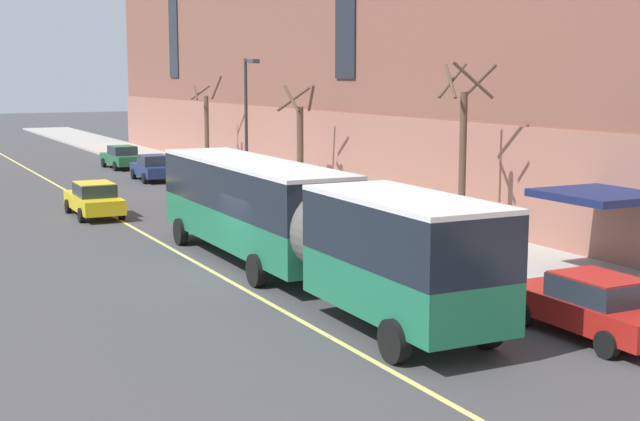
# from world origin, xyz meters

# --- Properties ---
(ground_plane) EXTENTS (260.00, 260.00, 0.00)m
(ground_plane) POSITION_xyz_m (0.00, 0.00, 0.00)
(ground_plane) COLOR #424244
(sidewalk) EXTENTS (5.17, 160.00, 0.15)m
(sidewalk) POSITION_xyz_m (8.88, 3.00, 0.07)
(sidewalk) COLOR #ADA89E
(sidewalk) RESTS_ON ground
(city_bus) EXTENTS (3.02, 18.65, 3.44)m
(city_bus) POSITION_xyz_m (1.12, -1.88, 2.01)
(city_bus) COLOR #1E704C
(city_bus) RESTS_ON ground
(parked_car_black_0) EXTENTS (1.93, 4.26, 1.56)m
(parked_car_black_0) POSITION_xyz_m (5.10, 14.74, 0.78)
(parked_car_black_0) COLOR black
(parked_car_black_0) RESTS_ON ground
(parked_car_red_1) EXTENTS (2.01, 4.25, 1.56)m
(parked_car_red_1) POSITION_xyz_m (5.13, 5.98, 0.78)
(parked_car_red_1) COLOR #B21E19
(parked_car_red_1) RESTS_ON ground
(parked_car_green_3) EXTENTS (2.04, 4.55, 1.56)m
(parked_car_green_3) POSITION_xyz_m (5.19, 33.91, 0.78)
(parked_car_green_3) COLOR #23603D
(parked_car_green_3) RESTS_ON ground
(parked_car_navy_4) EXTENTS (2.03, 4.37, 1.56)m
(parked_car_navy_4) POSITION_xyz_m (5.01, 26.02, 0.78)
(parked_car_navy_4) COLOR navy
(parked_car_navy_4) RESTS_ON ground
(parked_car_red_5) EXTENTS (1.93, 4.67, 1.56)m
(parked_car_red_5) POSITION_xyz_m (5.01, -10.32, 0.78)
(parked_car_red_5) COLOR #B21E19
(parked_car_red_5) RESTS_ON ground
(taxi_cab) EXTENTS (1.99, 4.81, 1.56)m
(taxi_cab) POSITION_xyz_m (-1.33, 13.86, 0.78)
(taxi_cab) COLOR yellow
(taxi_cab) RESTS_ON ground
(street_tree_mid_block) EXTENTS (1.89, 1.89, 6.62)m
(street_tree_mid_block) POSITION_xyz_m (8.86, 0.26, 3.57)
(street_tree_mid_block) COLOR brown
(street_tree_mid_block) RESTS_ON sidewalk
(street_tree_far_uptown) EXTENTS (1.79, 1.75, 5.71)m
(street_tree_far_uptown) POSITION_xyz_m (8.86, 13.74, 2.96)
(street_tree_far_uptown) COLOR brown
(street_tree_far_uptown) RESTS_ON sidewalk
(street_tree_far_downtown) EXTENTS (1.67, 1.58, 6.13)m
(street_tree_far_downtown) POSITION_xyz_m (8.87, 27.17, 3.06)
(street_tree_far_downtown) COLOR brown
(street_tree_far_downtown) RESTS_ON sidewalk
(street_lamp) EXTENTS (0.36, 1.48, 6.95)m
(street_lamp) POSITION_xyz_m (6.89, 15.65, 4.40)
(street_lamp) COLOR #2D2D30
(street_lamp) RESTS_ON sidewalk
(fire_hydrant) EXTENTS (0.42, 0.24, 0.72)m
(fire_hydrant) POSITION_xyz_m (6.79, 3.78, 0.49)
(fire_hydrant) COLOR red
(fire_hydrant) RESTS_ON sidewalk
(lane_centerline) EXTENTS (0.16, 140.00, 0.01)m
(lane_centerline) POSITION_xyz_m (-0.58, 3.00, 0.00)
(lane_centerline) COLOR #E0D66B
(lane_centerline) RESTS_ON ground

